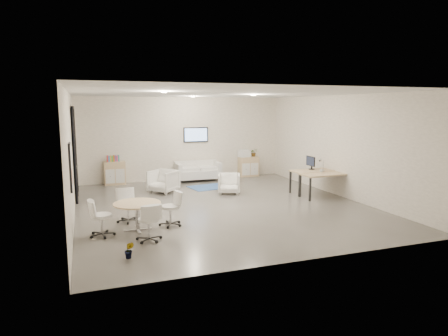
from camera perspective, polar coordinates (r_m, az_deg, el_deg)
The scene contains 21 objects.
room_shell at distance 11.35m, azimuth -0.42°, elevation 2.52°, with size 9.60×10.60×4.80m.
glass_door at distance 13.24m, azimuth -20.58°, elevation 2.42°, with size 0.09×1.90×2.85m.
artwork at distance 9.15m, azimuth -21.06°, elevation 0.11°, with size 0.05×0.54×1.04m.
wall_tv at distance 15.73m, azimuth -4.05°, elevation 4.77°, with size 0.98×0.06×0.58m.
ceiling_spots at distance 12.02m, azimuth -2.67°, elevation 10.40°, with size 3.14×4.14×0.03m.
sideboard_left at distance 15.17m, azimuth -15.34°, elevation -0.71°, with size 0.76×0.39×0.85m.
sideboard_right at distance 16.42m, azimuth 3.52°, elevation 0.21°, with size 0.81×0.39×0.81m.
books at distance 15.09m, azimuth -15.56°, elevation 1.29°, with size 0.44×0.14×0.22m.
printer at distance 16.28m, azimuth 2.90°, elevation 2.10°, with size 0.48×0.42×0.31m.
loveseat at distance 15.50m, azimuth -3.78°, elevation -0.50°, with size 1.71×0.87×0.64m.
blue_rug at distance 14.26m, azimuth -1.77°, elevation -2.70°, with size 1.54×1.03×0.01m, color #305093.
armchair_left at distance 13.43m, azimuth -8.67°, elevation -1.73°, with size 0.80×0.75×0.83m, color white.
armchair_right at distance 13.15m, azimuth 0.73°, elevation -2.09°, with size 0.70×0.66×0.72m, color white.
desk_rear at distance 13.41m, azimuth 12.74°, elevation -0.63°, with size 1.54×0.85×0.78m.
desk_front at distance 12.89m, azimuth 14.08°, elevation -1.10°, with size 1.49×0.79×0.76m.
monitor at distance 13.47m, azimuth 12.29°, elevation 0.78°, with size 0.20×0.50×0.44m.
round_table at distance 9.39m, azimuth -12.30°, elevation -5.38°, with size 1.08×1.08×0.66m.
meeting_chairs at distance 9.43m, azimuth -12.27°, elevation -6.32°, with size 2.26×2.26×0.82m.
plant_cabinet at distance 16.47m, azimuth 4.27°, elevation 2.10°, with size 0.29×0.33×0.25m, color #3F7F3F.
plant_floor at distance 7.88m, azimuth -13.36°, elevation -11.95°, with size 0.18×0.33×0.14m, color #3F7F3F.
cup at distance 13.10m, azimuth 13.78°, elevation -0.33°, with size 0.12×0.09×0.12m, color white.
Camera 1 is at (-3.70, -10.66, 2.82)m, focal length 32.00 mm.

